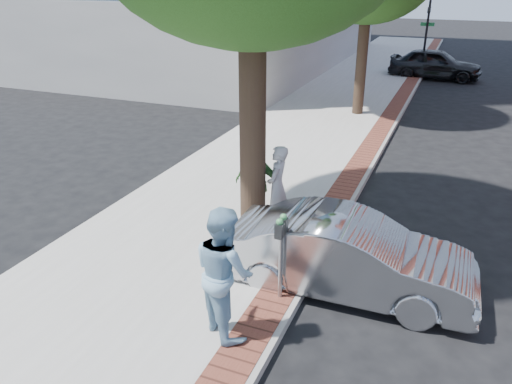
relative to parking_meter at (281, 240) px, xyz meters
The scene contains 12 objects.
ground 1.45m from the parking_meter, 162.32° to the left, with size 120.00×120.00×0.00m, color black.
sidewalk 8.63m from the parking_meter, 105.43° to the left, with size 5.00×60.00×0.15m, color #9E9991.
brick_strip 8.31m from the parking_meter, 90.53° to the left, with size 0.60×60.00×0.01m, color brown.
curb 8.33m from the parking_meter, 88.10° to the left, with size 0.10×60.00×0.15m, color gray.
office_base 26.18m from the parking_meter, 121.77° to the left, with size 18.20×22.20×4.00m, color gray.
signal_near 22.27m from the parking_meter, 89.68° to the left, with size 0.70×0.15×3.80m.
parking_meter is the anchor object (origin of this frame).
person_gray 2.56m from the parking_meter, 111.40° to the left, with size 0.64×0.42×1.75m, color #B5B5BA.
person_officer 1.16m from the parking_meter, 114.71° to the right, with size 0.97×0.75×1.99m, color #81ACC7.
person_green 2.81m from the parking_meter, 119.63° to the left, with size 1.00×0.42×1.71m, color #48883D.
sedan_silver 1.34m from the parking_meter, 41.84° to the left, with size 1.45×4.15×1.37m, color #A3A5A9.
bg_car 21.24m from the parking_meter, 87.77° to the left, with size 1.83×4.54×1.55m, color black.
Camera 1 is at (3.00, -6.69, 5.01)m, focal length 35.00 mm.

